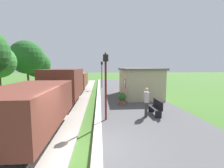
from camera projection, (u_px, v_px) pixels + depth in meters
The scene contains 15 objects.
ground_plane at pixel (86, 155), 5.67m from camera, with size 160.00×160.00×0.00m, color #3D6628.
platform_slab at pixel (172, 148), 5.91m from camera, with size 6.00×60.00×0.25m, color #4C4C4F.
platform_edge_stripe at pixel (97, 148), 5.67m from camera, with size 0.36×60.00×0.01m, color silver.
track_ballast at pixel (17, 156), 5.47m from camera, with size 3.80×60.00×0.12m, color #9E9389.
rail_near at pixel (38, 152), 5.51m from camera, with size 0.07×60.00×0.14m, color slate.
freight_train at pixel (65, 87), 13.02m from camera, with size 2.50×19.40×2.72m.
station_hut at pixel (139, 82), 15.50m from camera, with size 3.50×5.80×2.78m.
bench_near_hut at pixel (156, 107), 9.51m from camera, with size 0.42×1.50×0.91m.
bench_down_platform at pixel (125, 85), 20.78m from camera, with size 0.42×1.50×0.91m.
person_waiting at pixel (146, 101), 9.14m from camera, with size 0.29×0.41×1.71m.
potted_planter at pixel (122, 98), 12.17m from camera, with size 0.64×0.64×0.92m.
lamp_post_near at pixel (106, 74), 8.42m from camera, with size 0.28×0.28×3.70m.
lamp_post_far at pixel (102, 69), 21.64m from camera, with size 0.28×0.28×3.70m.
tree_field_left at pixel (27, 57), 21.50m from camera, with size 4.55×4.55×6.73m.
tree_field_distant at pixel (37, 64), 26.70m from camera, with size 4.43×4.43×5.81m.
Camera 1 is at (0.50, -5.41, 3.17)m, focal length 25.10 mm.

